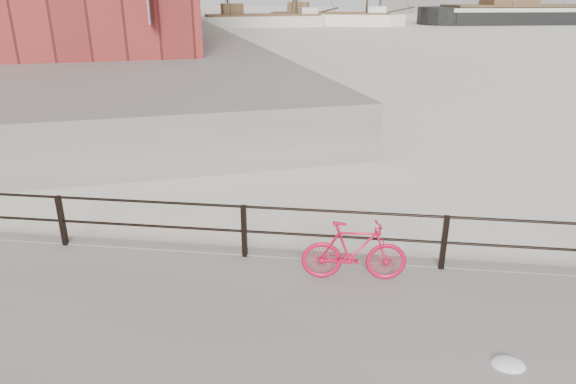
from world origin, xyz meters
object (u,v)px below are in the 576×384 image
at_px(workboat_near, 96,58).
at_px(workboat_far, 76,42).
at_px(bicycle, 354,251).
at_px(schooner_left, 263,27).
at_px(schooner_mid, 330,25).
at_px(barque_black, 575,24).

distance_m(workboat_near, workboat_far, 15.64).
distance_m(bicycle, workboat_far, 53.93).
height_order(schooner_left, workboat_near, schooner_left).
bearing_deg(schooner_mid, bicycle, -86.67).
bearing_deg(bicycle, barque_black, 63.01).
bearing_deg(workboat_near, schooner_left, 59.63).
height_order(bicycle, barque_black, barque_black).
bearing_deg(bicycle, workboat_far, 118.37).
height_order(barque_black, schooner_mid, barque_black).
distance_m(bicycle, schooner_left, 75.27).
height_order(bicycle, schooner_left, schooner_left).
xyz_separation_m(schooner_left, workboat_far, (-14.93, -28.69, 0.00)).
bearing_deg(schooner_left, workboat_far, -140.47).
xyz_separation_m(barque_black, workboat_far, (-65.63, -43.41, 0.00)).
relative_size(bicycle, schooner_left, 0.07).
bearing_deg(barque_black, workboat_near, -148.49).
relative_size(schooner_left, workboat_far, 2.03).
bearing_deg(bicycle, schooner_mid, 88.57).
relative_size(workboat_near, workboat_far, 1.11).
xyz_separation_m(barque_black, workboat_near, (-56.92, -56.40, 0.00)).
distance_m(bicycle, barque_black, 95.65).
xyz_separation_m(schooner_mid, workboat_far, (-24.88, -33.32, 0.00)).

